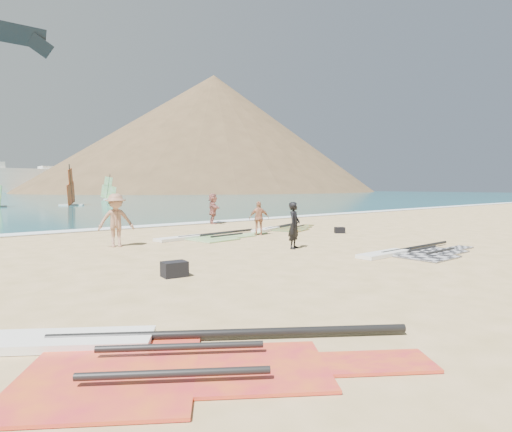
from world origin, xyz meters
TOP-DOWN VIEW (x-y plane):
  - ground at (0.00, 0.00)m, footprint 300.00×300.00m
  - surf_line at (0.00, 12.30)m, footprint 300.00×1.20m
  - headland_main at (85.00, 130.00)m, footprint 143.00×143.00m
  - headland_minor at (120.00, 140.00)m, footprint 70.00×70.00m
  - rig_grey at (2.35, -2.18)m, footprint 5.23×2.05m
  - rig_green at (-0.41, 5.79)m, footprint 5.52×2.41m
  - rig_orange at (4.62, 6.44)m, footprint 5.11×3.08m
  - rig_red at (-8.15, -4.37)m, footprint 5.52×5.03m
  - gear_bag_near at (-5.35, -0.21)m, footprint 0.65×0.51m
  - gear_bag_far at (5.53, 3.45)m, footprint 0.58×0.55m
  - person_wetsuit at (0.29, 1.26)m, footprint 0.73×0.64m
  - beachgoer_mid at (-4.42, 5.77)m, footprint 1.42×1.06m
  - beachgoer_back at (2.06, 5.29)m, footprint 0.97×0.81m
  - beachgoer_right at (3.75, 11.50)m, footprint 1.18×1.75m
  - windsurfer_centre at (4.58, 41.36)m, footprint 2.61×2.75m
  - windsurfer_right at (16.41, 60.98)m, footprint 2.21×2.20m
  - kitesurf_kite at (-1.75, 40.19)m, footprint 9.36×1.09m

SIDE VIEW (x-z plane):
  - ground at x=0.00m, z-range 0.00..0.00m
  - surf_line at x=0.00m, z-range -0.02..0.02m
  - headland_main at x=85.00m, z-range -22.50..22.50m
  - headland_minor at x=120.00m, z-range -14.00..14.00m
  - rig_orange at x=4.62m, z-range -0.05..0.15m
  - rig_grey at x=2.35m, z-range -0.05..0.15m
  - rig_green at x=-0.41m, z-range -0.05..0.15m
  - rig_red at x=-8.15m, z-range -0.05..0.15m
  - gear_bag_far at x=5.53m, z-range 0.00..0.28m
  - gear_bag_near at x=-5.35m, z-range 0.00..0.38m
  - beachgoer_back at x=2.06m, z-range 0.00..1.55m
  - person_wetsuit at x=0.29m, z-range 0.00..1.67m
  - beachgoer_right at x=3.75m, z-range 0.00..1.81m
  - beachgoer_mid at x=-4.42m, z-range 0.00..1.96m
  - windsurfer_right at x=16.41m, z-range -0.87..3.38m
  - windsurfer_centre at x=4.58m, z-range -1.02..3.73m
  - kitesurf_kite at x=-1.75m, z-range 15.99..18.83m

